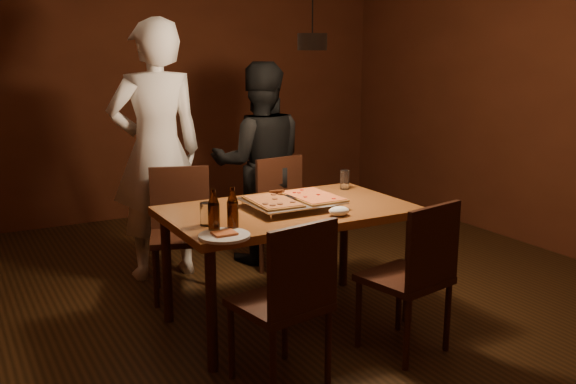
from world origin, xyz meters
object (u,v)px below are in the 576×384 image
chair_near_right (417,265)px  diner_white (157,151)px  chair_near_left (290,289)px  beer_bottle_b (233,209)px  diner_dark (260,163)px  beer_bottle_a (214,211)px  dining_table (288,219)px  chair_far_right (287,205)px  chair_far_left (181,219)px  pendant_lamp (312,40)px  plate_slice (224,236)px  pizza_tray (292,204)px

chair_near_right → diner_white: 2.19m
chair_near_left → beer_bottle_b: beer_bottle_b is taller
diner_dark → beer_bottle_b: bearing=79.3°
chair_near_left → beer_bottle_a: beer_bottle_a is taller
dining_table → diner_white: (-0.44, 1.23, 0.29)m
chair_far_right → chair_near_left: bearing=54.2°
beer_bottle_a → diner_dark: (1.00, 1.47, -0.06)m
beer_bottle_b → chair_near_right: bearing=-26.4°
chair_far_right → diner_dark: diner_dark is taller
chair_far_right → diner_dark: bearing=-90.9°
chair_far_left → chair_near_right: (0.82, -1.55, 0.00)m
pendant_lamp → plate_slice: bearing=-151.1°
pizza_tray → plate_slice: size_ratio=2.02×
plate_slice → pendant_lamp: bearing=28.9°
diner_white → diner_dark: size_ratio=1.20×
chair_far_right → chair_near_left: size_ratio=1.00×
chair_far_left → chair_near_left: size_ratio=1.10×
beer_bottle_b → chair_far_left: bearing=85.5°
beer_bottle_b → plate_slice: bearing=-133.0°
diner_white → diner_dark: bearing=179.4°
chair_near_right → pizza_tray: 0.86m
chair_far_left → beer_bottle_a: 1.16m
chair_near_left → diner_dark: 2.09m
diner_dark → plate_slice: bearing=78.4°
chair_near_right → pendant_lamp: size_ratio=0.45×
plate_slice → dining_table: bearing=33.3°
dining_table → chair_far_left: size_ratio=2.81×
chair_far_right → chair_near_left: (-0.83, -1.53, 0.00)m
chair_far_right → beer_bottle_b: size_ratio=2.04×
diner_white → chair_near_right: bearing=115.3°
pizza_tray → beer_bottle_a: beer_bottle_a is taller
chair_near_left → pizza_tray: bearing=50.1°
beer_bottle_b → pizza_tray: bearing=28.2°
dining_table → beer_bottle_b: size_ratio=6.31×
plate_slice → diner_dark: diner_dark is taller
pizza_tray → diner_dark: diner_dark is taller
pendant_lamp → chair_far_right: bearing=71.9°
chair_far_left → pizza_tray: 0.96m
chair_near_right → plate_slice: bearing=149.8°
pizza_tray → beer_bottle_b: size_ratio=2.31×
chair_near_right → plate_slice: (-1.01, 0.35, 0.22)m
chair_far_right → beer_bottle_a: size_ratio=2.03×
pizza_tray → chair_far_left: bearing=113.4°
pizza_tray → chair_near_right: bearing=-66.5°
beer_bottle_b → plate_slice: 0.18m
dining_table → pizza_tray: (0.02, -0.01, 0.10)m
diner_white → diner_dark: (0.83, -0.04, -0.16)m
dining_table → plate_slice: bearing=-146.7°
beer_bottle_a → diner_white: size_ratio=0.12×
chair_near_left → pizza_tray: chair_near_left is taller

